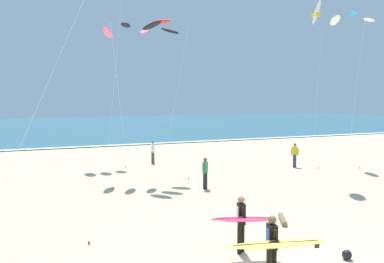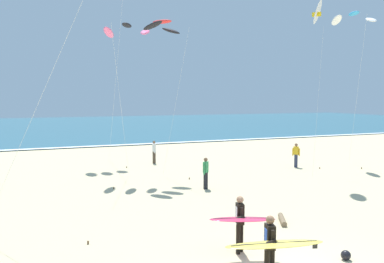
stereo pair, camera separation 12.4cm
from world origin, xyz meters
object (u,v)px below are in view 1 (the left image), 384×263
(surfer_lead, at_px, (242,220))
(surfer_trailing, at_px, (274,244))
(driftwood_log, at_px, (283,219))
(beach_ball, at_px, (347,255))
(bystander_white_top, at_px, (153,152))
(bystander_yellow_top, at_px, (295,155))
(bystander_green_top, at_px, (205,173))
(kite_arc_charcoal_extra, at_px, (126,30))
(kite_arc_cobalt_high, at_px, (352,18))
(kite_delta_ivory_low, at_px, (316,13))
(kite_arc_scarlet_outer, at_px, (161,26))

(surfer_lead, height_order, surfer_trailing, same)
(surfer_lead, xyz_separation_m, driftwood_log, (2.93, 2.09, -0.94))
(surfer_lead, bearing_deg, beach_ball, -30.09)
(bystander_white_top, xyz_separation_m, driftwood_log, (0.41, -14.52, -0.71))
(surfer_lead, height_order, bystander_yellow_top, surfer_lead)
(bystander_white_top, distance_m, bystander_green_top, 8.52)
(beach_ball, bearing_deg, bystander_green_top, 89.82)
(surfer_trailing, bearing_deg, bystander_yellow_top, 50.95)
(kite_arc_charcoal_extra, height_order, driftwood_log, kite_arc_charcoal_extra)
(surfer_trailing, bearing_deg, beach_ball, 10.69)
(kite_arc_cobalt_high, height_order, bystander_green_top, kite_arc_cobalt_high)
(surfer_trailing, height_order, kite_arc_charcoal_extra, kite_arc_charcoal_extra)
(surfer_lead, bearing_deg, kite_arc_charcoal_extra, 90.76)
(kite_delta_ivory_low, bearing_deg, bystander_yellow_top, 66.97)
(bystander_green_top, bearing_deg, kite_arc_scarlet_outer, 104.21)
(surfer_trailing, xyz_separation_m, beach_ball, (2.84, 0.54, -0.91))
(bystander_white_top, height_order, bystander_green_top, same)
(surfer_lead, relative_size, bystander_green_top, 1.24)
(kite_arc_cobalt_high, relative_size, kite_arc_scarlet_outer, 1.17)
(kite_arc_cobalt_high, height_order, bystander_white_top, kite_arc_cobalt_high)
(bystander_yellow_top, relative_size, driftwood_log, 1.35)
(surfer_trailing, xyz_separation_m, kite_arc_charcoal_extra, (0.12, 14.98, 7.37))
(surfer_trailing, relative_size, kite_arc_charcoal_extra, 0.27)
(surfer_trailing, height_order, kite_arc_cobalt_high, kite_arc_cobalt_high)
(kite_arc_charcoal_extra, xyz_separation_m, driftwood_log, (3.10, -10.88, -8.32))
(kite_delta_ivory_low, relative_size, kite_arc_scarlet_outer, 1.11)
(surfer_trailing, xyz_separation_m, kite_arc_scarlet_outer, (1.90, 13.93, 7.54))
(surfer_trailing, height_order, driftwood_log, surfer_trailing)
(kite_arc_cobalt_high, xyz_separation_m, kite_delta_ivory_low, (-6.09, -3.52, -0.79))
(surfer_lead, relative_size, surfer_trailing, 0.82)
(kite_arc_charcoal_extra, height_order, beach_ball, kite_arc_charcoal_extra)
(bystander_yellow_top, relative_size, beach_ball, 5.68)
(bystander_white_top, height_order, bystander_yellow_top, same)
(bystander_white_top, height_order, driftwood_log, bystander_white_top)
(kite_arc_scarlet_outer, bearing_deg, kite_arc_charcoal_extra, 149.42)
(driftwood_log, bearing_deg, bystander_white_top, 91.62)
(surfer_trailing, relative_size, beach_ball, 8.63)
(surfer_lead, bearing_deg, kite_delta_ivory_low, 41.21)
(kite_arc_charcoal_extra, bearing_deg, kite_arc_cobalt_high, -5.06)
(kite_arc_cobalt_high, distance_m, bystander_green_top, 16.10)
(kite_arc_scarlet_outer, bearing_deg, surfer_lead, -97.68)
(kite_arc_scarlet_outer, height_order, beach_ball, kite_arc_scarlet_outer)
(surfer_trailing, bearing_deg, surfer_lead, 81.71)
(kite_arc_cobalt_high, height_order, driftwood_log, kite_arc_cobalt_high)
(kite_arc_charcoal_extra, bearing_deg, surfer_trailing, -90.47)
(bystander_green_top, bearing_deg, beach_ball, -90.18)
(bystander_green_top, bearing_deg, kite_arc_charcoal_extra, 119.37)
(kite_delta_ivory_low, xyz_separation_m, bystander_white_top, (-6.70, 8.53, -8.41))
(bystander_green_top, bearing_deg, kite_delta_ivory_low, -0.08)
(kite_arc_cobalt_high, relative_size, kite_delta_ivory_low, 1.05)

